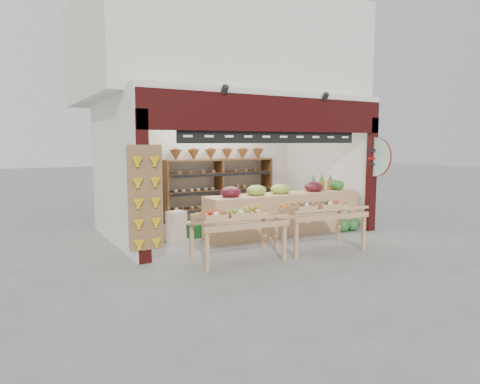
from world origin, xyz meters
name	(u,v)px	position (x,y,z in m)	size (l,w,h in m)	color
ground	(248,234)	(0.00, 0.00, 0.00)	(60.00, 60.00, 0.00)	slate
shop_structure	(215,68)	(0.00, 1.61, 3.92)	(6.36, 5.12, 5.40)	silver
banana_board	(146,200)	(-2.73, -1.17, 1.12)	(0.60, 0.15, 1.80)	brown
gift_sign	(375,157)	(2.75, -1.15, 1.75)	(0.04, 0.93, 0.92)	silver
back_shelving	(219,175)	(0.27, 1.95, 1.21)	(3.10, 0.51, 1.91)	brown
refrigerator	(135,198)	(-2.14, 1.48, 0.81)	(0.63, 0.63, 1.62)	silver
cardboard_stack	(183,228)	(-1.43, 0.38, 0.23)	(1.01, 0.79, 0.63)	beige
mid_counter	(283,212)	(0.72, -0.35, 0.51)	(3.78, 0.87, 1.16)	tan
display_table_left	(232,218)	(-1.37, -1.70, 0.78)	(1.64, 1.01, 1.01)	tan
display_table_right	(316,209)	(0.45, -1.82, 0.80)	(1.72, 1.10, 1.03)	tan
watermelon_pile	(344,222)	(2.29, -0.68, 0.19)	(0.77, 0.71, 0.54)	#18481D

